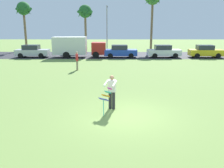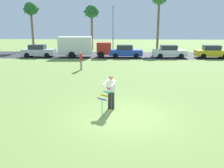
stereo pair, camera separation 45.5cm
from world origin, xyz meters
The scene contains 14 objects.
ground_plane centered at (0.00, 0.00, 0.00)m, with size 120.00×120.00×0.00m, color olive.
road_strip centered at (0.00, 23.14, 0.01)m, with size 120.00×8.00×0.01m, color #2D2D33.
person_kite_flyer centered at (-0.67, 0.99, 0.95)m, with size 0.69×0.75×1.73m.
kite_held centered at (-0.95, 0.21, 0.87)m, with size 0.66×0.73×1.26m.
parked_car_silver centered at (-11.13, 20.74, 0.77)m, with size 4.20×1.84×1.60m.
parked_truck_red_cab centered at (-5.41, 20.74, 1.41)m, with size 6.76×2.27×2.62m.
parked_car_blue centered at (0.26, 20.74, 0.77)m, with size 4.22×1.86×1.60m.
parked_car_white centered at (5.82, 20.74, 0.77)m, with size 4.24×1.92×1.60m.
parked_car_yellow centered at (11.22, 20.74, 0.77)m, with size 4.25×1.93×1.60m.
palm_tree_left_near centered at (-14.99, 29.55, 6.34)m, with size 2.58×2.71×7.69m.
palm_tree_right_near centered at (-5.27, 30.39, 5.96)m, with size 2.58×2.71×7.28m.
palm_tree_centre_far centered at (5.41, 28.97, 7.72)m, with size 2.58×2.71×9.19m.
streetlight_pole centered at (-1.67, 28.34, 4.00)m, with size 0.24×1.65×7.00m.
person_walker_near centered at (-4.00, 11.73, 0.93)m, with size 0.30×0.56×1.73m.
Camera 1 is at (-0.57, -10.60, 4.15)m, focal length 38.90 mm.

